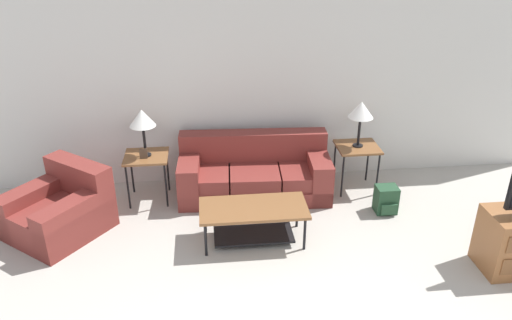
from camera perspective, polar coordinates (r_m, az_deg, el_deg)
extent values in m
cube|color=silver|center=(6.97, -0.11, 7.78)|extent=(8.65, 0.06, 2.60)
cube|color=maroon|center=(6.91, -0.19, -3.18)|extent=(2.08, 0.95, 0.22)
cube|color=maroon|center=(6.79, -5.92, -1.86)|extent=(0.70, 0.80, 0.20)
cube|color=maroon|center=(6.79, -0.19, -1.72)|extent=(0.70, 0.80, 0.20)
cube|color=maroon|center=(6.86, 5.49, -1.56)|extent=(0.70, 0.80, 0.20)
cube|color=maroon|center=(6.95, -0.33, 1.69)|extent=(2.05, 0.36, 0.40)
cube|color=maroon|center=(6.84, -7.57, -2.04)|extent=(0.32, 0.87, 0.58)
cube|color=maroon|center=(6.92, 7.09, -1.65)|extent=(0.32, 0.87, 0.58)
cube|color=maroon|center=(6.53, -21.64, -6.17)|extent=(1.38, 1.40, 0.40)
cube|color=maroon|center=(6.54, -19.59, -1.76)|extent=(0.91, 0.79, 0.40)
cube|color=maroon|center=(6.75, -23.54, -4.68)|extent=(0.84, 0.97, 0.56)
cube|color=maroon|center=(6.24, -19.82, -6.54)|extent=(0.84, 0.97, 0.56)
cube|color=brown|center=(5.80, -0.29, -5.53)|extent=(1.25, 0.60, 0.04)
cylinder|color=black|center=(5.70, -5.78, -9.05)|extent=(0.03, 0.03, 0.43)
cylinder|color=black|center=(5.80, 5.59, -8.37)|extent=(0.03, 0.03, 0.43)
cylinder|color=black|center=(6.10, -5.85, -6.48)|extent=(0.03, 0.03, 0.43)
cylinder|color=black|center=(6.19, 4.73, -5.90)|extent=(0.03, 0.03, 0.43)
cube|color=black|center=(6.00, -0.28, -8.51)|extent=(0.94, 0.42, 0.02)
cube|color=brown|center=(6.72, -12.45, 0.39)|extent=(0.57, 0.52, 0.03)
cylinder|color=black|center=(6.70, -14.43, -3.06)|extent=(0.03, 0.03, 0.63)
cylinder|color=black|center=(6.64, -10.25, -2.89)|extent=(0.03, 0.03, 0.63)
cylinder|color=black|center=(7.09, -14.00, -1.34)|extent=(0.03, 0.03, 0.63)
cylinder|color=black|center=(7.04, -10.05, -1.16)|extent=(0.03, 0.03, 0.63)
cube|color=brown|center=(6.98, 11.53, 1.47)|extent=(0.57, 0.52, 0.03)
cylinder|color=black|center=(6.86, 9.86, -1.89)|extent=(0.03, 0.03, 0.63)
cylinder|color=black|center=(7.00, 13.72, -1.66)|extent=(0.03, 0.03, 0.63)
cylinder|color=black|center=(7.24, 8.95, -0.26)|extent=(0.03, 0.03, 0.63)
cylinder|color=black|center=(7.38, 12.64, -0.08)|extent=(0.03, 0.03, 0.63)
cylinder|color=black|center=(6.71, -12.47, 0.58)|extent=(0.14, 0.14, 0.02)
cylinder|color=black|center=(6.62, -12.64, 2.22)|extent=(0.04, 0.04, 0.40)
cone|color=white|center=(6.51, -12.90, 4.72)|extent=(0.33, 0.33, 0.22)
cylinder|color=black|center=(6.97, 11.55, 1.65)|extent=(0.14, 0.14, 0.02)
cylinder|color=black|center=(6.88, 11.70, 3.24)|extent=(0.04, 0.04, 0.40)
cone|color=white|center=(6.77, 11.93, 5.66)|extent=(0.33, 0.33, 0.22)
cube|color=#23472D|center=(6.71, 14.63, -4.36)|extent=(0.27, 0.23, 0.36)
cube|color=#23472D|center=(6.64, 14.94, -5.47)|extent=(0.21, 0.05, 0.14)
cylinder|color=#23472D|center=(6.79, 13.68, -3.71)|extent=(0.02, 0.02, 0.27)
cylinder|color=#23472D|center=(6.84, 14.87, -3.63)|extent=(0.02, 0.02, 0.27)
cube|color=#4C3828|center=(6.62, -12.74, 0.72)|extent=(0.10, 0.04, 0.13)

